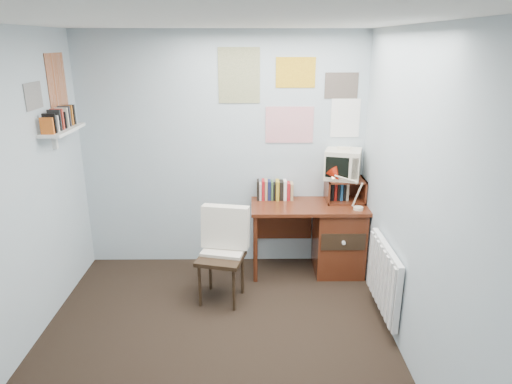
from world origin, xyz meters
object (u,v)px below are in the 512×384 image
desk_lamp (359,193)px  crt_tv (343,163)px  desk (333,236)px  wall_shelf (62,130)px  desk_chair (221,258)px  radiator (384,277)px  tv_riser (345,190)px

desk_lamp → crt_tv: (-0.13, 0.28, 0.24)m
desk → crt_tv: size_ratio=3.39×
crt_tv → wall_shelf: (-2.66, -0.51, 0.44)m
desk_chair → crt_tv: bearing=43.5°
desk_chair → wall_shelf: 1.85m
radiator → wall_shelf: bearing=169.1°
tv_riser → radiator: 1.15m
desk_chair → tv_riser: 1.52m
desk → radiator: 0.97m
radiator → desk_lamp: bearing=95.7°
desk_lamp → radiator: size_ratio=0.45×
radiator → wall_shelf: wall_shelf is taller
crt_tv → desk_lamp: bearing=-49.2°
tv_riser → radiator: (0.17, -1.04, -0.47)m
wall_shelf → tv_riser: bearing=10.3°
desk_lamp → crt_tv: 0.39m
desk_lamp → wall_shelf: (-2.78, -0.23, 0.68)m
desk_lamp → wall_shelf: bearing=167.4°
desk_chair → crt_tv: (1.24, 0.71, 0.74)m
desk_lamp → radiator: desk_lamp is taller
desk_lamp → crt_tv: bearing=97.1°
desk_chair → desk_lamp: desk_lamp is taller
desk → desk_lamp: desk_lamp is taller
desk → desk_chair: size_ratio=1.37×
tv_riser → radiator: tv_riser is taller
desk → desk_lamp: (0.21, -0.15, 0.54)m
desk_lamp → radiator: (0.08, -0.78, -0.52)m
tv_riser → wall_shelf: (-2.69, -0.49, 0.74)m
desk_chair → radiator: size_ratio=1.10×
desk → tv_riser: (0.12, 0.11, 0.48)m
radiator → tv_riser: bearing=99.3°
wall_shelf → radiator: bearing=-10.9°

